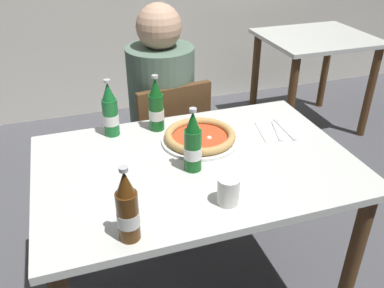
{
  "coord_description": "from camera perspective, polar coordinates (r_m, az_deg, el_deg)",
  "views": [
    {
      "loc": [
        -0.43,
        -1.24,
        1.6
      ],
      "look_at": [
        0.0,
        0.05,
        0.8
      ],
      "focal_mm": 38.34,
      "sensor_mm": 36.0,
      "label": 1
    }
  ],
  "objects": [
    {
      "name": "beer_bottle_center",
      "position": [
        1.47,
        0.12,
        -0.08
      ],
      "size": [
        0.07,
        0.07,
        0.25
      ],
      "color": "#14591E",
      "rests_on": "dining_table_main"
    },
    {
      "name": "diner_seated",
      "position": [
        2.2,
        -4.09,
        2.89
      ],
      "size": [
        0.34,
        0.34,
        1.21
      ],
      "color": "#2D3342",
      "rests_on": "ground_plane"
    },
    {
      "name": "dining_table_main",
      "position": [
        1.63,
        0.55,
        -5.85
      ],
      "size": [
        1.2,
        0.8,
        0.75
      ],
      "color": "silver",
      "rests_on": "ground_plane"
    },
    {
      "name": "beer_bottle_right",
      "position": [
        1.75,
        -5.0,
        5.12
      ],
      "size": [
        0.07,
        0.07,
        0.25
      ],
      "color": "#14591E",
      "rests_on": "dining_table_main"
    },
    {
      "name": "chair_behind_table",
      "position": [
        2.21,
        -3.43,
        0.02
      ],
      "size": [
        0.45,
        0.45,
        0.85
      ],
      "rotation": [
        0.0,
        0.0,
        3.28
      ],
      "color": "brown",
      "rests_on": "ground_plane"
    },
    {
      "name": "beer_bottle_left",
      "position": [
        1.73,
        -11.31,
        4.37
      ],
      "size": [
        0.07,
        0.07,
        0.25
      ],
      "color": "#196B2D",
      "rests_on": "dining_table_main"
    },
    {
      "name": "paper_cup",
      "position": [
        1.34,
        5.07,
        -6.51
      ],
      "size": [
        0.07,
        0.07,
        0.09
      ],
      "primitive_type": "cylinder",
      "color": "white",
      "rests_on": "dining_table_main"
    },
    {
      "name": "beer_bottle_extra",
      "position": [
        1.18,
        -8.96,
        -9.0
      ],
      "size": [
        0.07,
        0.07,
        0.25
      ],
      "color": "#512D0F",
      "rests_on": "dining_table_main"
    },
    {
      "name": "pizza_margherita_near",
      "position": [
        1.69,
        1.12,
        0.98
      ],
      "size": [
        0.32,
        0.32,
        0.04
      ],
      "color": "white",
      "rests_on": "dining_table_main"
    },
    {
      "name": "dining_table_background",
      "position": [
        3.35,
        16.62,
        11.62
      ],
      "size": [
        0.8,
        0.7,
        0.75
      ],
      "color": "silver",
      "rests_on": "ground_plane"
    },
    {
      "name": "napkin_with_cutlery",
      "position": [
        1.81,
        12.19,
        1.83
      ],
      "size": [
        0.21,
        0.21,
        0.01
      ],
      "color": "white",
      "rests_on": "dining_table_main"
    }
  ]
}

